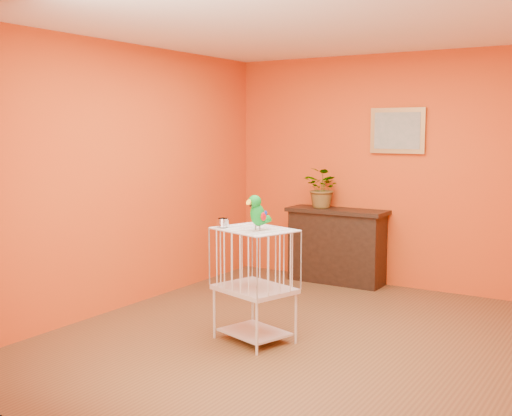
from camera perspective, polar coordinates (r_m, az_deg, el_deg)
The scene contains 8 objects.
ground at distance 5.52m, azimuth 4.12°, elevation -11.65°, with size 4.50×4.50×0.00m, color brown.
room_shell at distance 5.23m, azimuth 4.27°, elevation 5.02°, with size 4.50×4.50×4.50m.
console_cabinet at distance 7.46m, azimuth 7.16°, elevation -3.35°, with size 1.16×0.42×0.86m.
potted_plant at distance 7.44m, azimuth 5.94°, elevation 1.39°, with size 0.42×0.47×0.37m, color #26722D.
framed_picture at distance 7.27m, azimuth 12.46°, elevation 6.73°, with size 0.62×0.04×0.50m.
birdcage at distance 5.36m, azimuth -0.13°, elevation -6.70°, with size 0.73×0.64×0.95m.
feed_cup at distance 5.36m, azimuth -2.98°, elevation -1.29°, with size 0.10×0.10×0.07m, color silver.
parrot at distance 5.17m, azimuth 0.13°, elevation -0.38°, with size 0.15×0.26×0.29m.
Camera 1 is at (2.42, -4.63, 1.76)m, focal length 45.00 mm.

